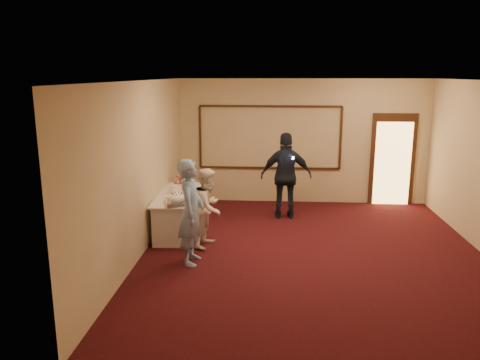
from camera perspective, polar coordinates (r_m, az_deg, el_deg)
name	(u,v)px	position (r m, az deg, el deg)	size (l,w,h in m)	color
floor	(313,255)	(8.44, 8.88, -8.97)	(7.00, 7.00, 0.00)	black
room_walls	(317,140)	(7.92, 9.39, 4.77)	(6.04, 7.04, 3.02)	beige
wall_molding	(270,138)	(11.37, 3.65, 5.19)	(3.45, 0.04, 1.55)	#331C0F
doorway	(393,160)	(11.80, 18.10, 2.30)	(1.05, 0.07, 2.20)	#331C0F
buffet_table	(179,212)	(9.52, -7.42, -3.89)	(0.90, 2.12, 0.77)	white
pavlova_tray	(177,200)	(8.65, -7.67, -2.38)	(0.52, 0.59, 0.20)	silver
cupcake_stand	(181,176)	(10.29, -7.26, 0.44)	(0.28, 0.28, 0.41)	#D24451
plate_stack_a	(174,189)	(9.45, -8.00, -1.14)	(0.19, 0.19, 0.16)	white
plate_stack_b	(190,185)	(9.72, -6.06, -0.66)	(0.20, 0.20, 0.17)	white
tart	(183,196)	(9.13, -6.91, -1.96)	(0.25, 0.25, 0.05)	white
man	(191,212)	(7.76, -5.99, -3.91)	(0.65, 0.42, 1.77)	#83A4DB
woman	(208,207)	(8.56, -3.89, -3.35)	(0.71, 0.55, 1.46)	white
guest	(286,176)	(10.20, 5.65, 0.51)	(1.10, 0.46, 1.88)	black
camera_flash	(292,158)	(10.00, 6.36, 2.71)	(0.07, 0.04, 0.05)	white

